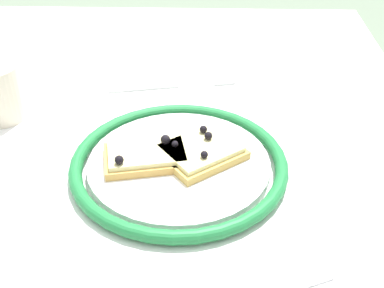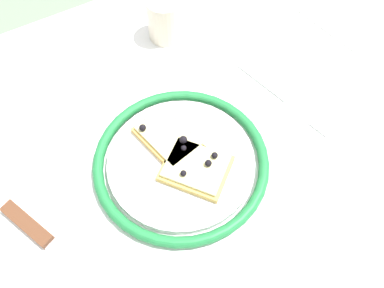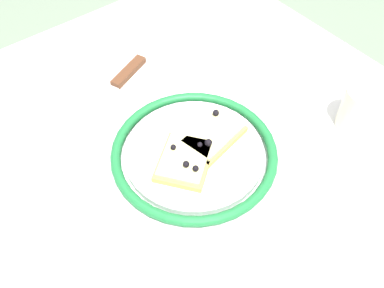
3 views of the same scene
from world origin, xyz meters
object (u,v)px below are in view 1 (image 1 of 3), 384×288
Objects in this scene: dining_table at (154,195)px; pizza_slice_far at (201,151)px; fork at (173,85)px; pizza_slice_near at (146,156)px; plate at (179,164)px; napkin at (133,27)px.

dining_table is 0.14m from pizza_slice_far.
dining_table is 0.19m from fork.
pizza_slice_near is 0.93× the size of pizza_slice_far.
plate is at bearing 90.79° from pizza_slice_near.
pizza_slice_near is 0.76× the size of napkin.
napkin is (-0.44, -0.14, -0.02)m from pizza_slice_far.
dining_table is at bearing -143.70° from plate.
pizza_slice_near is at bearing -89.21° from plate.
fork is at bearing -174.73° from plate.
dining_table is at bearing 10.62° from napkin.
plate reaches higher than napkin.
pizza_slice_far is (-0.01, 0.03, 0.01)m from plate.
napkin reaches higher than dining_table.
pizza_slice_near is at bearing -80.71° from pizza_slice_far.
napkin is (-0.45, -0.11, -0.01)m from plate.
plate is 2.36× the size of pizza_slice_near.
fork is at bearing 174.67° from pizza_slice_near.
plate is at bearing 36.30° from dining_table.
napkin is at bearing -170.71° from pizza_slice_near.
pizza_slice_far reaches higher than plate.
pizza_slice_near reaches higher than plate.
pizza_slice_far is 0.21m from fork.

